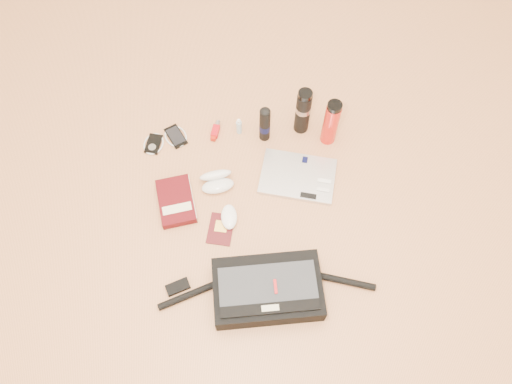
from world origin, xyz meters
The scene contains 14 objects.
ground centered at (0.00, 0.00, 0.00)m, with size 4.00×4.00×0.00m, color tan.
messenger_bag centered at (0.00, -0.30, 0.05)m, with size 0.87×0.27×0.12m.
laptop centered at (0.20, 0.20, 0.01)m, with size 0.38×0.31×0.03m.
book centered at (-0.34, 0.13, 0.02)m, with size 0.17×0.24×0.04m.
passport centered at (-0.16, -0.01, 0.00)m, with size 0.14×0.16×0.01m.
mouse centered at (-0.12, 0.04, 0.02)m, with size 0.07×0.12×0.04m.
sunglasses_case centered at (-0.16, 0.21, 0.03)m, with size 0.16×0.14×0.08m.
ipod centered at (-0.43, 0.45, 0.01)m, with size 0.11×0.12×0.01m.
phone centered at (-0.33, 0.48, 0.01)m, with size 0.13×0.14×0.01m.
inhaler centered at (-0.14, 0.48, 0.01)m, with size 0.05×0.11×0.03m.
spray_bottle centered at (-0.03, 0.47, 0.04)m, with size 0.03×0.03×0.10m.
aerosol_can centered at (0.08, 0.43, 0.10)m, with size 0.06×0.06×0.21m.
thermos_black centered at (0.26, 0.46, 0.13)m, with size 0.08×0.08×0.26m.
thermos_red centered at (0.37, 0.39, 0.13)m, with size 0.08×0.08×0.26m.
Camera 1 is at (-0.10, -0.83, 1.94)m, focal length 35.00 mm.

